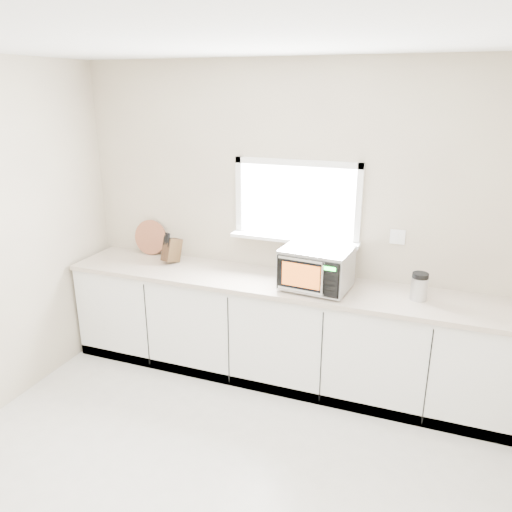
% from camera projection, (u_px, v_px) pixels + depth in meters
% --- Properties ---
extents(back_wall, '(4.00, 0.17, 2.70)m').
position_uv_depth(back_wall, '(297.00, 222.00, 4.30)').
color(back_wall, beige).
rests_on(back_wall, ground).
extents(cabinets, '(3.92, 0.60, 0.88)m').
position_uv_depth(cabinets, '(284.00, 333.00, 4.34)').
color(cabinets, white).
rests_on(cabinets, ground).
extents(countertop, '(3.92, 0.64, 0.04)m').
position_uv_depth(countertop, '(285.00, 284.00, 4.18)').
color(countertop, '#C2B5A0').
rests_on(countertop, cabinets).
extents(microwave, '(0.56, 0.48, 0.34)m').
position_uv_depth(microwave, '(316.00, 268.00, 3.98)').
color(microwave, black).
rests_on(microwave, countertop).
extents(knife_block, '(0.16, 0.23, 0.30)m').
position_uv_depth(knife_block, '(172.00, 250.00, 4.59)').
color(knife_block, '#422D17').
rests_on(knife_block, countertop).
extents(cutting_board, '(0.34, 0.08, 0.34)m').
position_uv_depth(cutting_board, '(151.00, 237.00, 4.82)').
color(cutting_board, brown).
rests_on(cutting_board, countertop).
extents(coffee_grinder, '(0.14, 0.14, 0.22)m').
position_uv_depth(coffee_grinder, '(419.00, 286.00, 3.80)').
color(coffee_grinder, '#B8BAC0').
rests_on(coffee_grinder, countertop).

